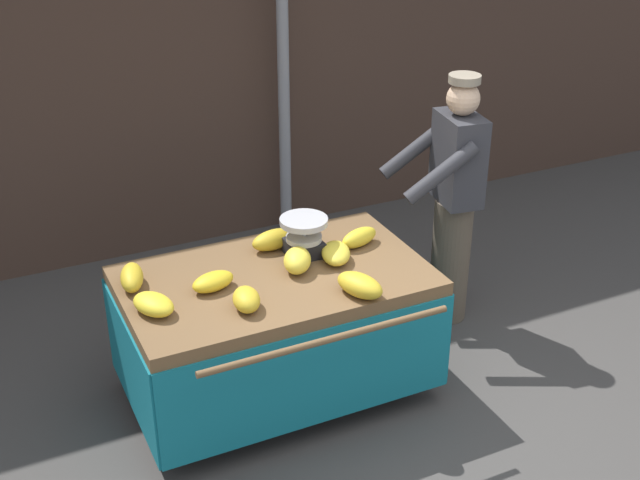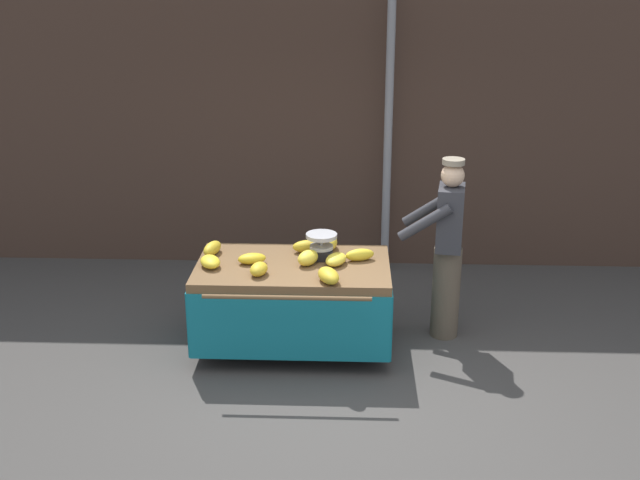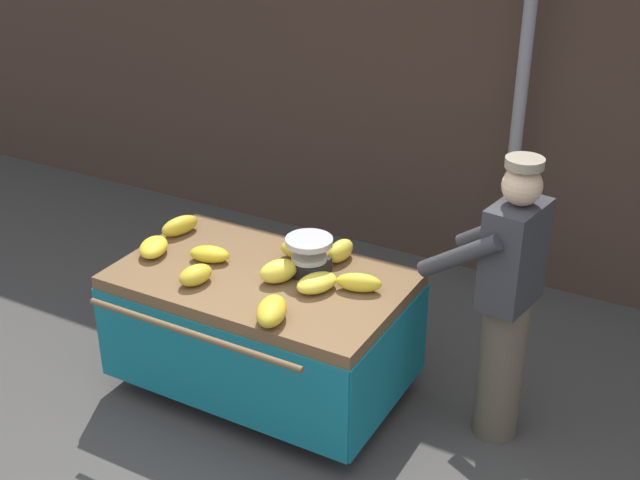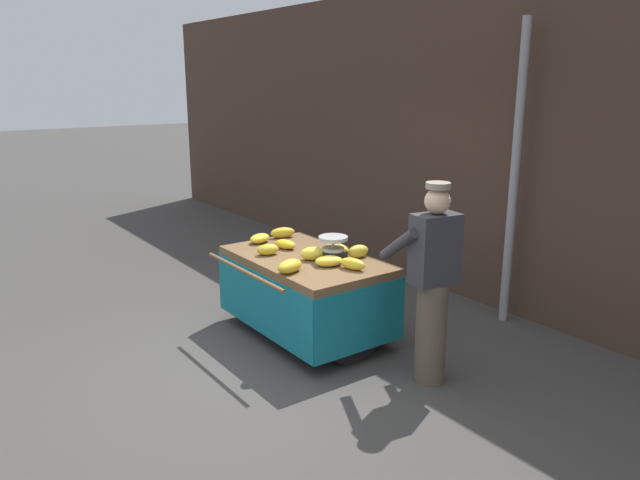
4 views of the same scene
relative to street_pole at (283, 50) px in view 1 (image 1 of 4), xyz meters
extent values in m
plane|color=#423F3D|center=(-0.42, -2.86, -1.54)|extent=(60.00, 60.00, 0.00)
cube|color=#473328|center=(-0.42, 0.32, 0.25)|extent=(16.00, 0.24, 3.58)
cylinder|color=gray|center=(0.00, 0.00, 0.00)|extent=(0.09, 0.09, 3.09)
cube|color=brown|center=(-0.90, -1.95, -0.76)|extent=(1.71, 1.02, 0.08)
cylinder|color=black|center=(-1.68, -1.95, -1.17)|extent=(0.05, 0.75, 0.75)
cylinder|color=#B7B7BC|center=(-1.71, -1.95, -1.17)|extent=(0.01, 0.14, 0.14)
cylinder|color=black|center=(-0.13, -1.95, -1.17)|extent=(0.05, 0.75, 0.75)
cylinder|color=#B7B7BC|center=(-0.10, -1.95, -1.17)|extent=(0.01, 0.14, 0.14)
cylinder|color=#4C4742|center=(-0.90, -1.52, -1.17)|extent=(0.05, 0.05, 0.74)
cube|color=#147284|center=(-0.90, -2.46, -1.10)|extent=(1.71, 0.02, 0.60)
cube|color=#147284|center=(-0.90, -1.44, -1.10)|extent=(1.71, 0.02, 0.60)
cube|color=#147284|center=(-1.76, -1.95, -1.10)|extent=(0.02, 1.02, 0.60)
cube|color=#147284|center=(-0.05, -1.95, -1.10)|extent=(0.02, 1.02, 0.60)
cylinder|color=brown|center=(-0.90, -2.64, -0.74)|extent=(1.37, 0.04, 0.04)
cube|color=black|center=(-0.65, -1.80, -0.68)|extent=(0.20, 0.20, 0.09)
cylinder|color=#B7B7BC|center=(-0.65, -1.80, -0.58)|extent=(0.02, 0.02, 0.11)
cylinder|color=#B7B7BC|center=(-0.65, -1.80, -0.50)|extent=(0.28, 0.28, 0.04)
cylinder|color=#B7B7BC|center=(-0.65, -1.80, -0.61)|extent=(0.21, 0.21, 0.03)
ellipsoid|color=yellow|center=(-0.31, -1.84, -0.67)|extent=(0.28, 0.19, 0.11)
ellipsoid|color=yellow|center=(-0.52, -1.95, -0.67)|extent=(0.25, 0.30, 0.10)
ellipsoid|color=yellow|center=(-0.77, -1.96, -0.66)|extent=(0.25, 0.28, 0.13)
ellipsoid|color=gold|center=(-1.17, -2.22, -0.67)|extent=(0.18, 0.25, 0.11)
ellipsoid|color=gold|center=(-0.58, -2.35, -0.66)|extent=(0.25, 0.33, 0.12)
ellipsoid|color=yellow|center=(-0.58, -1.56, -0.66)|extent=(0.13, 0.24, 0.13)
ellipsoid|color=gold|center=(-1.65, -1.74, -0.66)|extent=(0.19, 0.30, 0.12)
ellipsoid|color=gold|center=(-0.78, -1.66, -0.66)|extent=(0.31, 0.18, 0.12)
ellipsoid|color=yellow|center=(-1.62, -2.05, -0.67)|extent=(0.26, 0.31, 0.10)
ellipsoid|color=gold|center=(-1.27, -1.96, -0.68)|extent=(0.28, 0.20, 0.09)
cylinder|color=brown|center=(0.50, -1.64, -1.10)|extent=(0.26, 0.26, 0.88)
cube|color=#333338|center=(0.50, -1.64, -0.37)|extent=(0.28, 0.41, 0.58)
sphere|color=#DBB28E|center=(0.50, -1.64, 0.02)|extent=(0.21, 0.21, 0.21)
cylinder|color=gray|center=(0.50, -1.64, 0.15)|extent=(0.20, 0.20, 0.05)
cylinder|color=#333338|center=(0.26, -1.82, -0.36)|extent=(0.49, 0.16, 0.37)
cylinder|color=#333338|center=(0.32, -1.40, -0.36)|extent=(0.49, 0.16, 0.37)
camera|label=1|loc=(-2.44, -5.77, 1.59)|focal=47.19mm
camera|label=2|loc=(-0.41, -8.32, 1.80)|focal=43.49mm
camera|label=3|loc=(1.51, -5.57, 1.68)|focal=47.05mm
camera|label=4|loc=(3.80, -5.18, 0.96)|focal=34.14mm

